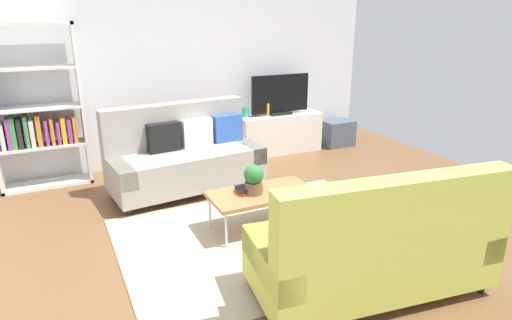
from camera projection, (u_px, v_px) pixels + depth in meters
name	position (u px, v px, depth m)	size (l,w,h in m)	color
ground_plane	(259.00, 235.00, 4.50)	(7.68, 7.68, 0.00)	brown
wall_far	(176.00, 66.00, 6.43)	(6.40, 0.12, 2.90)	silver
area_rug	(266.00, 237.00, 4.45)	(2.90, 2.20, 0.01)	tan
couch_beige	(185.00, 156.00, 5.56)	(1.98, 1.04, 1.10)	gray
couch_green	(373.00, 246.00, 3.40)	(1.99, 1.09, 1.10)	#C1CC51
coffee_table	(262.00, 194.00, 4.52)	(1.10, 0.56, 0.42)	#9E7042
tv_console	(279.00, 133.00, 7.15)	(1.40, 0.44, 0.64)	silver
tv	(280.00, 95.00, 6.93)	(1.00, 0.20, 0.64)	black
bookshelf	(36.00, 116.00, 5.52)	(1.10, 0.36, 2.10)	white
storage_trunk	(337.00, 133.00, 7.55)	(0.52, 0.40, 0.44)	#4C5666
potted_plant	(254.00, 179.00, 4.42)	(0.20, 0.20, 0.31)	brown
table_book_0	(249.00, 191.00, 4.50)	(0.24, 0.18, 0.03)	red
table_book_1	(249.00, 188.00, 4.49)	(0.24, 0.18, 0.04)	#262626
vase_0	(246.00, 112.00, 6.83)	(0.12, 0.12, 0.15)	#33B29E
vase_1	(256.00, 111.00, 6.90)	(0.11, 0.11, 0.15)	#B24C4C
bottle_0	(268.00, 110.00, 6.88)	(0.04, 0.04, 0.20)	gold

